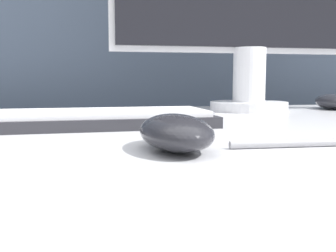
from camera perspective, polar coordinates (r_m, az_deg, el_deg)
name	(u,v)px	position (r m, az deg, el deg)	size (l,w,h in m)	color
partition_panel	(104,97)	(1.12, -9.27, 4.18)	(5.00, 0.03, 1.47)	#333D4C
computer_mouse_near	(176,132)	(0.38, 1.11, -0.90)	(0.07, 0.13, 0.04)	#232328
keyboard	(81,119)	(0.59, -12.56, 1.00)	(0.39, 0.15, 0.02)	#28282D
computer_mouse_far	(332,101)	(1.00, 22.68, 3.32)	(0.11, 0.14, 0.04)	#232328
pen	(297,143)	(0.42, 18.17, -2.42)	(0.14, 0.01, 0.01)	#99999E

